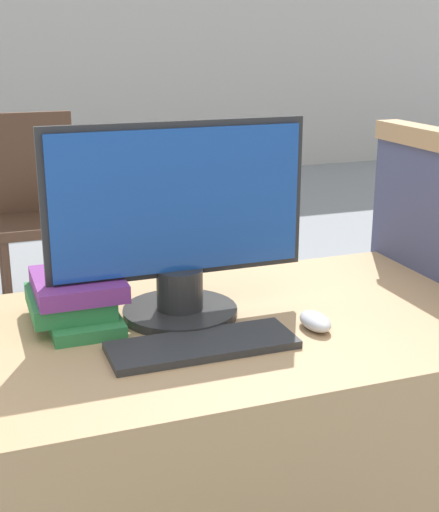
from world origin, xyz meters
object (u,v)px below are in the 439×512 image
object	(u,v)px
mouse	(315,321)
far_chair	(36,201)
monitor	(178,227)
keyboard	(202,345)
book_stack	(76,299)

from	to	relation	value
mouse	far_chair	size ratio (longest dim) A/B	0.10
monitor	mouse	distance (m)	0.36
keyboard	far_chair	world-z (taller)	far_chair
keyboard	mouse	size ratio (longest dim) A/B	3.78
monitor	keyboard	world-z (taller)	monitor
keyboard	book_stack	distance (m)	0.32
book_stack	far_chair	distance (m)	2.26
mouse	book_stack	size ratio (longest dim) A/B	0.38
monitor	far_chair	xyz separation A→B (m)	(-0.08, 2.29, -0.42)
book_stack	far_chair	world-z (taller)	far_chair
monitor	keyboard	distance (m)	0.27
monitor	far_chair	size ratio (longest dim) A/B	0.60
monitor	far_chair	world-z (taller)	monitor
monitor	far_chair	bearing A→B (deg)	92.03
mouse	book_stack	distance (m)	0.53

